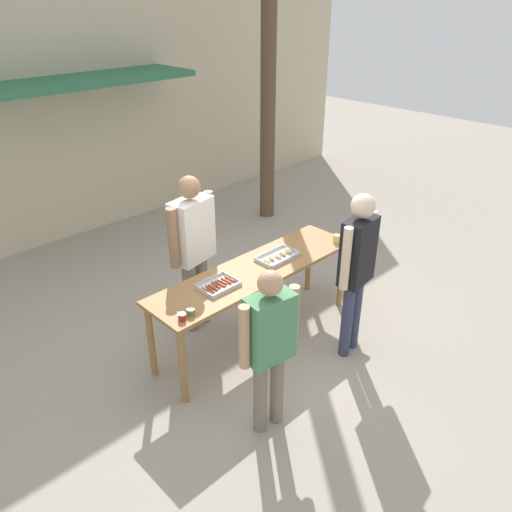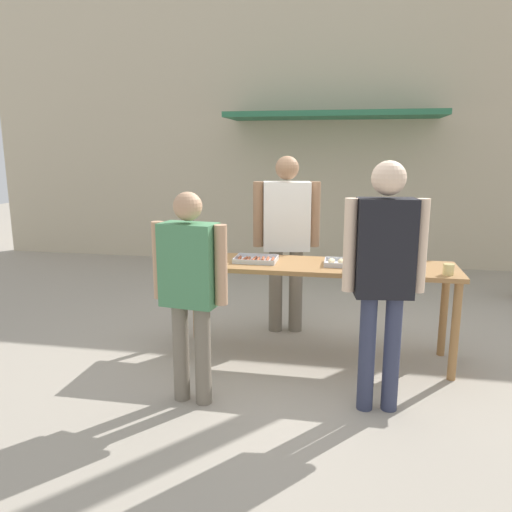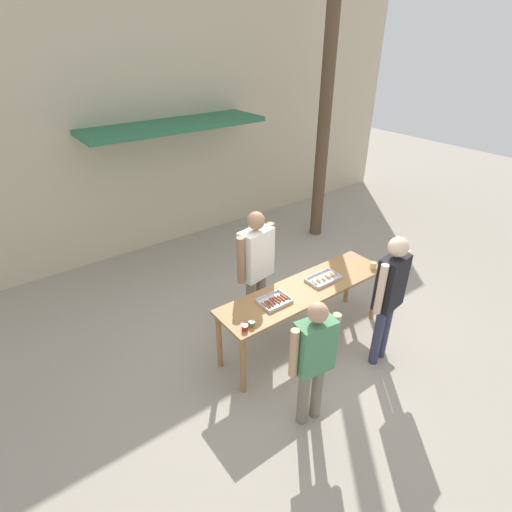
{
  "view_description": "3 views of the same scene",
  "coord_description": "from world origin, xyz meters",
  "px_view_note": "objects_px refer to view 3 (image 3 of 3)",
  "views": [
    {
      "loc": [
        -3.19,
        -3.3,
        3.5
      ],
      "look_at": [
        0.0,
        0.0,
        1.04
      ],
      "focal_mm": 35.0,
      "sensor_mm": 36.0,
      "label": 1
    },
    {
      "loc": [
        0.31,
        -4.38,
        1.89
      ],
      "look_at": [
        -0.53,
        0.0,
        0.94
      ],
      "focal_mm": 35.0,
      "sensor_mm": 36.0,
      "label": 2
    },
    {
      "loc": [
        -3.11,
        -3.1,
        3.85
      ],
      "look_at": [
        -0.33,
        0.64,
        1.19
      ],
      "focal_mm": 28.0,
      "sensor_mm": 36.0,
      "label": 3
    }
  ],
  "objects_px": {
    "food_tray_buns": "(324,278)",
    "person_server_behind_table": "(256,263)",
    "condiment_jar_ketchup": "(252,324)",
    "food_tray_sausages": "(274,301)",
    "utility_pole": "(329,66)",
    "condiment_jar_mustard": "(245,328)",
    "person_customer_with_cup": "(390,291)",
    "beer_cup": "(373,265)",
    "person_customer_holding_hotdog": "(314,355)"
  },
  "relations": [
    {
      "from": "food_tray_buns",
      "to": "person_server_behind_table",
      "type": "xyz_separation_m",
      "value": [
        -0.67,
        0.64,
        0.18
      ]
    },
    {
      "from": "food_tray_buns",
      "to": "condiment_jar_ketchup",
      "type": "distance_m",
      "value": 1.37
    },
    {
      "from": "food_tray_sausages",
      "to": "utility_pole",
      "type": "bearing_deg",
      "value": 37.6
    },
    {
      "from": "condiment_jar_mustard",
      "to": "utility_pole",
      "type": "xyz_separation_m",
      "value": [
        3.68,
        2.58,
        2.36
      ]
    },
    {
      "from": "person_server_behind_table",
      "to": "person_customer_with_cup",
      "type": "distance_m",
      "value": 1.76
    },
    {
      "from": "condiment_jar_ketchup",
      "to": "beer_cup",
      "type": "height_order",
      "value": "beer_cup"
    },
    {
      "from": "condiment_jar_ketchup",
      "to": "condiment_jar_mustard",
      "type": "bearing_deg",
      "value": -175.49
    },
    {
      "from": "food_tray_sausages",
      "to": "condiment_jar_mustard",
      "type": "relative_size",
      "value": 5.11
    },
    {
      "from": "food_tray_sausages",
      "to": "condiment_jar_mustard",
      "type": "bearing_deg",
      "value": -160.66
    },
    {
      "from": "food_tray_sausages",
      "to": "food_tray_buns",
      "type": "bearing_deg",
      "value": 0.14
    },
    {
      "from": "condiment_jar_ketchup",
      "to": "person_customer_holding_hotdog",
      "type": "bearing_deg",
      "value": -76.56
    },
    {
      "from": "condiment_jar_ketchup",
      "to": "person_customer_with_cup",
      "type": "distance_m",
      "value": 1.72
    },
    {
      "from": "beer_cup",
      "to": "person_server_behind_table",
      "type": "distance_m",
      "value": 1.68
    },
    {
      "from": "food_tray_sausages",
      "to": "person_server_behind_table",
      "type": "bearing_deg",
      "value": 73.3
    },
    {
      "from": "food_tray_sausages",
      "to": "person_customer_holding_hotdog",
      "type": "bearing_deg",
      "value": -106.61
    },
    {
      "from": "person_server_behind_table",
      "to": "person_customer_holding_hotdog",
      "type": "bearing_deg",
      "value": -117.36
    },
    {
      "from": "food_tray_buns",
      "to": "beer_cup",
      "type": "xyz_separation_m",
      "value": [
        0.78,
        -0.21,
        0.02
      ]
    },
    {
      "from": "condiment_jar_mustard",
      "to": "person_customer_holding_hotdog",
      "type": "bearing_deg",
      "value": -69.76
    },
    {
      "from": "condiment_jar_ketchup",
      "to": "food_tray_buns",
      "type": "bearing_deg",
      "value": 8.54
    },
    {
      "from": "condiment_jar_ketchup",
      "to": "person_customer_with_cup",
      "type": "xyz_separation_m",
      "value": [
        1.57,
        -0.67,
        0.18
      ]
    },
    {
      "from": "beer_cup",
      "to": "person_customer_holding_hotdog",
      "type": "distance_m",
      "value": 2.1
    },
    {
      "from": "condiment_jar_mustard",
      "to": "person_customer_holding_hotdog",
      "type": "relative_size",
      "value": 0.05
    },
    {
      "from": "person_customer_with_cup",
      "to": "person_server_behind_table",
      "type": "bearing_deg",
      "value": -67.31
    },
    {
      "from": "food_tray_sausages",
      "to": "food_tray_buns",
      "type": "height_order",
      "value": "food_tray_buns"
    },
    {
      "from": "food_tray_buns",
      "to": "condiment_jar_mustard",
      "type": "bearing_deg",
      "value": -171.74
    },
    {
      "from": "food_tray_sausages",
      "to": "condiment_jar_mustard",
      "type": "height_order",
      "value": "condiment_jar_mustard"
    },
    {
      "from": "food_tray_buns",
      "to": "person_customer_holding_hotdog",
      "type": "height_order",
      "value": "person_customer_holding_hotdog"
    },
    {
      "from": "condiment_jar_ketchup",
      "to": "person_customer_with_cup",
      "type": "bearing_deg",
      "value": -23.12
    },
    {
      "from": "food_tray_sausages",
      "to": "person_customer_holding_hotdog",
      "type": "distance_m",
      "value": 1.06
    },
    {
      "from": "condiment_jar_ketchup",
      "to": "utility_pole",
      "type": "distance_m",
      "value": 5.0
    },
    {
      "from": "condiment_jar_mustard",
      "to": "person_customer_with_cup",
      "type": "relative_size",
      "value": 0.04
    },
    {
      "from": "food_tray_buns",
      "to": "condiment_jar_ketchup",
      "type": "relative_size",
      "value": 6.21
    },
    {
      "from": "food_tray_buns",
      "to": "person_customer_holding_hotdog",
      "type": "relative_size",
      "value": 0.29
    },
    {
      "from": "condiment_jar_ketchup",
      "to": "utility_pole",
      "type": "relative_size",
      "value": 0.01
    },
    {
      "from": "condiment_jar_ketchup",
      "to": "person_server_behind_table",
      "type": "relative_size",
      "value": 0.04
    },
    {
      "from": "person_customer_with_cup",
      "to": "condiment_jar_mustard",
      "type": "bearing_deg",
      "value": -29.21
    },
    {
      "from": "person_server_behind_table",
      "to": "person_customer_holding_hotdog",
      "type": "relative_size",
      "value": 1.14
    },
    {
      "from": "condiment_jar_mustard",
      "to": "person_customer_holding_hotdog",
      "type": "height_order",
      "value": "person_customer_holding_hotdog"
    },
    {
      "from": "condiment_jar_mustard",
      "to": "person_customer_holding_hotdog",
      "type": "distance_m",
      "value": 0.86
    },
    {
      "from": "person_customer_holding_hotdog",
      "to": "utility_pole",
      "type": "height_order",
      "value": "utility_pole"
    },
    {
      "from": "food_tray_sausages",
      "to": "person_server_behind_table",
      "type": "height_order",
      "value": "person_server_behind_table"
    },
    {
      "from": "food_tray_sausages",
      "to": "condiment_jar_ketchup",
      "type": "distance_m",
      "value": 0.54
    },
    {
      "from": "person_server_behind_table",
      "to": "person_customer_with_cup",
      "type": "xyz_separation_m",
      "value": [
        0.89,
        -1.52,
        0.01
      ]
    },
    {
      "from": "person_server_behind_table",
      "to": "person_customer_holding_hotdog",
      "type": "distance_m",
      "value": 1.73
    },
    {
      "from": "condiment_jar_ketchup",
      "to": "beer_cup",
      "type": "bearing_deg",
      "value": -0.04
    },
    {
      "from": "food_tray_buns",
      "to": "person_customer_holding_hotdog",
      "type": "xyz_separation_m",
      "value": [
        -1.16,
        -1.01,
        0.04
      ]
    },
    {
      "from": "food_tray_sausages",
      "to": "beer_cup",
      "type": "distance_m",
      "value": 1.65
    },
    {
      "from": "condiment_jar_ketchup",
      "to": "person_customer_holding_hotdog",
      "type": "distance_m",
      "value": 0.83
    },
    {
      "from": "food_tray_sausages",
      "to": "food_tray_buns",
      "type": "xyz_separation_m",
      "value": [
        0.86,
        0.0,
        0.01
      ]
    },
    {
      "from": "food_tray_sausages",
      "to": "beer_cup",
      "type": "bearing_deg",
      "value": -7.07
    }
  ]
}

